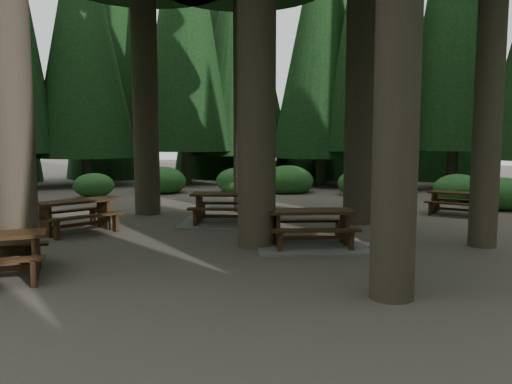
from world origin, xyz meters
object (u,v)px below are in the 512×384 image
(picnic_table_a, at_px, (311,234))
(picnic_table_b, at_px, (76,211))
(picnic_table_c, at_px, (227,213))
(picnic_table_d, at_px, (456,200))

(picnic_table_a, xyz_separation_m, picnic_table_b, (-6.04, -0.52, 0.27))
(picnic_table_a, relative_size, picnic_table_b, 1.27)
(picnic_table_a, bearing_deg, picnic_table_b, 160.45)
(picnic_table_a, xyz_separation_m, picnic_table_c, (-2.97, 2.08, 0.02))
(picnic_table_b, xyz_separation_m, picnic_table_d, (9.12, 6.68, -0.07))
(picnic_table_b, height_order, picnic_table_d, picnic_table_b)
(picnic_table_a, distance_m, picnic_table_d, 6.89)
(picnic_table_a, xyz_separation_m, picnic_table_d, (3.08, 6.16, 0.19))
(picnic_table_a, height_order, picnic_table_d, picnic_table_a)
(picnic_table_d, bearing_deg, picnic_table_c, -134.20)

